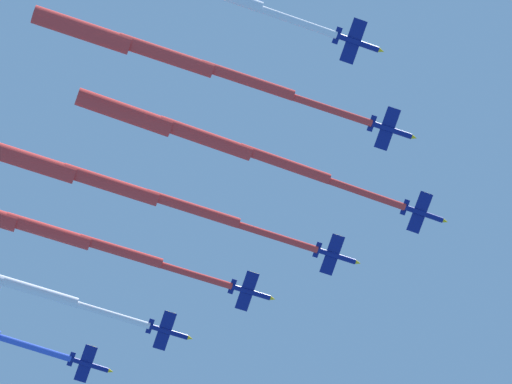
# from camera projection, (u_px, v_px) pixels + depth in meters

# --- Properties ---
(jet_lead) EXTENTS (69.30, 41.15, 4.42)m
(jet_lead) POSITION_uv_depth(u_px,v_px,m) (201.00, 138.00, 236.17)
(jet_lead) COLOR navy
(jet_port_inner) EXTENTS (71.83, 40.95, 4.41)m
(jet_port_inner) POSITION_uv_depth(u_px,v_px,m) (106.00, 184.00, 239.65)
(jet_port_inner) COLOR navy
(jet_starboard_inner) EXTENTS (69.34, 39.27, 4.36)m
(jet_starboard_inner) POSITION_uv_depth(u_px,v_px,m) (162.00, 55.00, 228.83)
(jet_starboard_inner) COLOR navy
(jet_port_mid) EXTENTS (65.83, 37.17, 4.34)m
(jet_port_mid) POSITION_uv_depth(u_px,v_px,m) (45.00, 231.00, 245.44)
(jet_port_mid) COLOR navy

